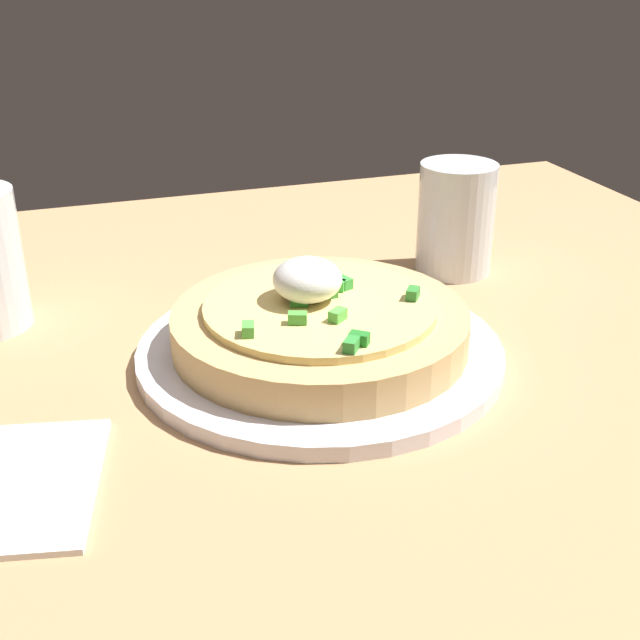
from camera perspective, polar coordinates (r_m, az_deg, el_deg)
name	(u,v)px	position (r cm, az deg, el deg)	size (l,w,h in cm)	color
dining_table	(263,338)	(67.70, -3.89, -1.25)	(100.08, 74.55, 2.26)	tan
plate	(320,352)	(61.77, 0.00, -2.16)	(26.86, 26.86, 1.17)	white
pizza	(319,323)	(60.75, -0.04, -0.20)	(21.62, 21.62, 6.47)	tan
cup_far	(455,224)	(77.38, 9.21, 6.48)	(6.93, 6.93, 10.06)	silver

